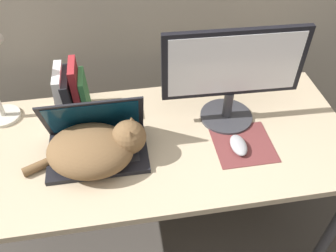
% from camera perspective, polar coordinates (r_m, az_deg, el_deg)
% --- Properties ---
extents(desk, '(1.44, 0.65, 0.72)m').
position_cam_1_polar(desk, '(1.40, -0.85, -4.34)').
color(desk, tan).
rests_on(desk, ground_plane).
extents(laptop, '(0.35, 0.24, 0.23)m').
position_cam_1_polar(laptop, '(1.30, -11.35, -2.47)').
color(laptop, black).
rests_on(laptop, desk).
extents(cat, '(0.44, 0.29, 0.16)m').
position_cam_1_polar(cat, '(1.24, -11.49, -3.53)').
color(cat, brown).
rests_on(cat, desk).
extents(external_monitor, '(0.52, 0.21, 0.39)m').
position_cam_1_polar(external_monitor, '(1.31, 10.35, 8.36)').
color(external_monitor, '#333338').
rests_on(external_monitor, desk).
extents(mousepad, '(0.22, 0.21, 0.00)m').
position_cam_1_polar(mousepad, '(1.35, 11.94, -2.88)').
color(mousepad, brown).
rests_on(mousepad, desk).
extents(computer_mouse, '(0.06, 0.10, 0.03)m').
position_cam_1_polar(computer_mouse, '(1.32, 11.25, -3.03)').
color(computer_mouse, '#99999E').
rests_on(computer_mouse, mousepad).
extents(book_row, '(0.12, 0.16, 0.24)m').
position_cam_1_polar(book_row, '(1.43, -15.33, 5.04)').
color(book_row, white).
rests_on(book_row, desk).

